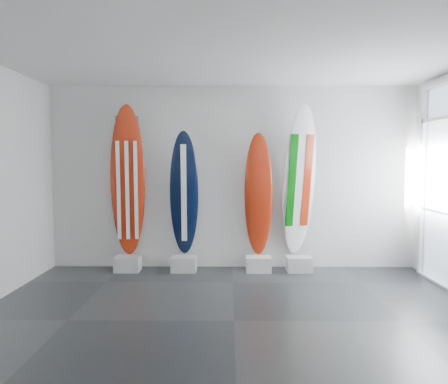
{
  "coord_description": "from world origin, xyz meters",
  "views": [
    {
      "loc": [
        -0.06,
        -4.72,
        1.76
      ],
      "look_at": [
        -0.13,
        1.4,
        1.34
      ],
      "focal_mm": 34.96,
      "sensor_mm": 36.0,
      "label": 1
    }
  ],
  "objects_px": {
    "surfboard_navy": "(184,194)",
    "surfboard_swiss": "(258,195)",
    "surfboard_usa": "(128,181)",
    "surfboard_italy": "(299,181)"
  },
  "relations": [
    {
      "from": "surfboard_navy",
      "to": "surfboard_swiss",
      "type": "xyz_separation_m",
      "value": [
        1.2,
        0.0,
        -0.01
      ]
    },
    {
      "from": "surfboard_usa",
      "to": "surfboard_swiss",
      "type": "relative_size",
      "value": 1.22
    },
    {
      "from": "surfboard_usa",
      "to": "surfboard_navy",
      "type": "distance_m",
      "value": 0.93
    },
    {
      "from": "surfboard_usa",
      "to": "surfboard_italy",
      "type": "xyz_separation_m",
      "value": [
        2.76,
        0.0,
        -0.01
      ]
    },
    {
      "from": "surfboard_swiss",
      "to": "surfboard_navy",
      "type": "bearing_deg",
      "value": -173.59
    },
    {
      "from": "surfboard_usa",
      "to": "surfboard_navy",
      "type": "height_order",
      "value": "surfboard_usa"
    },
    {
      "from": "surfboard_usa",
      "to": "surfboard_italy",
      "type": "height_order",
      "value": "surfboard_usa"
    },
    {
      "from": "surfboard_italy",
      "to": "surfboard_navy",
      "type": "bearing_deg",
      "value": 164.33
    },
    {
      "from": "surfboard_usa",
      "to": "surfboard_swiss",
      "type": "height_order",
      "value": "surfboard_usa"
    },
    {
      "from": "surfboard_navy",
      "to": "surfboard_swiss",
      "type": "distance_m",
      "value": 1.2
    }
  ]
}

